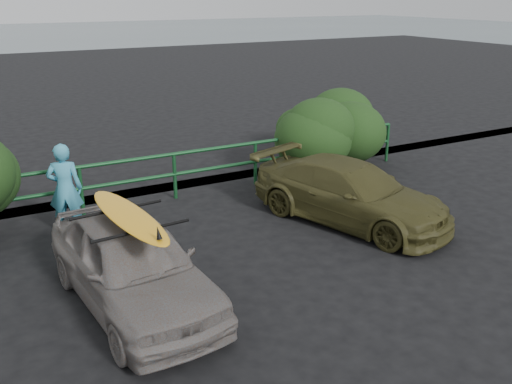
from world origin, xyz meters
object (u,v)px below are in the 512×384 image
Objects in this scene: man at (65,189)px; surfboard at (128,216)px; guardrail at (130,183)px; sedan at (132,264)px; olive_vehicle at (350,193)px.

surfboard is at bearing 114.76° from man.
surfboard is (-1.17, -3.95, 0.86)m from guardrail.
man is at bearing 90.31° from sedan.
man is (-0.26, 3.17, 0.21)m from sedan.
surfboard reaches higher than olive_vehicle.
surfboard reaches higher than guardrail.
surfboard is at bearing -106.54° from guardrail.
sedan is at bearing -106.54° from guardrail.
guardrail is at bearing -131.75° from man.
olive_vehicle is at bearing 176.67° from man.
guardrail is 5.72× the size of surfboard.
man is 3.23m from surfboard.
man is at bearing 90.31° from surfboard.
man reaches higher than guardrail.
sedan is 0.93× the size of olive_vehicle.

